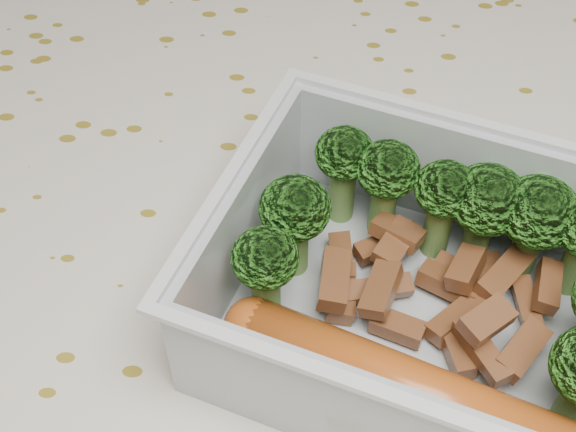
{
  "coord_description": "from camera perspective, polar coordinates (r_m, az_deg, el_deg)",
  "views": [
    {
      "loc": [
        0.01,
        -0.26,
        1.08
      ],
      "look_at": [
        -0.01,
        -0.0,
        0.78
      ],
      "focal_mm": 50.0,
      "sensor_mm": 36.0,
      "label": 1
    }
  ],
  "objects": [
    {
      "name": "dining_table",
      "position": [
        0.49,
        1.04,
        -8.57
      ],
      "size": [
        1.4,
        0.9,
        0.75
      ],
      "color": "brown",
      "rests_on": "ground"
    },
    {
      "name": "broccoli_florets",
      "position": [
        0.37,
        12.37,
        -1.24
      ],
      "size": [
        0.18,
        0.14,
        0.06
      ],
      "color": "#608C3F",
      "rests_on": "lunch_container"
    },
    {
      "name": "lunch_container",
      "position": [
        0.37,
        10.02,
        -6.13
      ],
      "size": [
        0.24,
        0.21,
        0.07
      ],
      "color": "silver",
      "rests_on": "tablecloth"
    },
    {
      "name": "meat_pile",
      "position": [
        0.38,
        10.46,
        -5.21
      ],
      "size": [
        0.12,
        0.09,
        0.03
      ],
      "color": "brown",
      "rests_on": "lunch_container"
    },
    {
      "name": "sausage",
      "position": [
        0.35,
        8.7,
        -12.15
      ],
      "size": [
        0.17,
        0.08,
        0.03
      ],
      "color": "#AE4D16",
      "rests_on": "lunch_container"
    },
    {
      "name": "tablecloth",
      "position": [
        0.45,
        1.13,
        -5.15
      ],
      "size": [
        1.46,
        0.96,
        0.19
      ],
      "color": "silver",
      "rests_on": "dining_table"
    }
  ]
}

